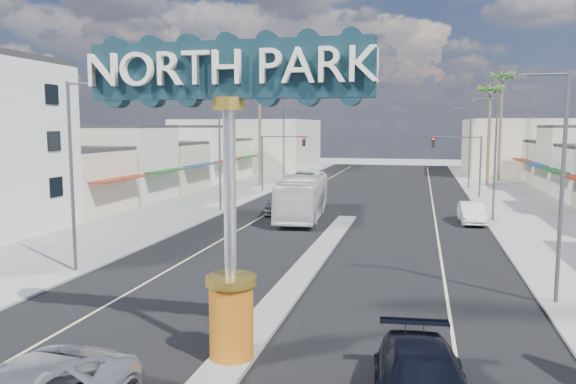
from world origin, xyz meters
The scene contains 23 objects.
ground centered at (0.00, 30.00, 0.00)m, with size 160.00×160.00×0.00m, color gray.
road centered at (0.00, 30.00, 0.01)m, with size 20.00×120.00×0.01m, color black.
median_island centered at (0.00, 14.00, 0.08)m, with size 1.30×30.00×0.16m, color gray.
sidewalk_left centered at (-14.00, 30.00, 0.06)m, with size 8.00×120.00×0.12m, color gray.
sidewalk_right centered at (14.00, 30.00, 0.06)m, with size 8.00×120.00×0.12m, color gray.
storefront_row_left centered at (-24.00, 43.00, 3.00)m, with size 12.00×42.00×6.00m, color beige.
backdrop_far_left centered at (-22.00, 75.00, 4.00)m, with size 20.00×20.00×8.00m, color #B7B29E.
backdrop_far_right centered at (22.00, 75.00, 4.00)m, with size 20.00×20.00×8.00m, color beige.
gateway_sign centered at (0.00, 1.98, 5.93)m, with size 8.20×1.50×9.15m.
traffic_signal_left centered at (-9.18, 43.99, 4.27)m, with size 5.09×0.45×6.00m.
traffic_signal_right centered at (9.18, 43.99, 4.27)m, with size 5.09×0.45×6.00m.
streetlight_l_near centered at (-10.43, 10.00, 5.07)m, with size 2.03×0.22×9.00m.
streetlight_l_mid centered at (-10.43, 30.00, 5.07)m, with size 2.03×0.22×9.00m.
streetlight_l_far centered at (-10.43, 52.00, 5.07)m, with size 2.03×0.22×9.00m.
streetlight_r_near centered at (10.43, 10.00, 5.07)m, with size 2.03×0.22×9.00m.
streetlight_r_mid centered at (10.43, 30.00, 5.07)m, with size 2.03×0.22×9.00m.
streetlight_r_far centered at (10.43, 52.00, 5.07)m, with size 2.03×0.22×9.00m.
palm_left_far centered at (-13.00, 50.00, 11.50)m, with size 2.60×2.60×13.10m.
palm_right_mid centered at (13.00, 56.00, 10.60)m, with size 2.60×2.60×12.10m.
palm_right_far centered at (15.00, 62.00, 12.39)m, with size 2.60×2.60×14.10m.
car_parked_left centered at (-5.50, 30.04, 0.89)m, with size 2.11×5.24×1.78m, color slate.
car_parked_right centered at (9.00, 28.76, 0.76)m, with size 1.62×4.63×1.53m, color silver.
city_bus centered at (-3.35, 28.45, 1.65)m, with size 2.77×11.84×3.30m, color silver.
Camera 1 is at (5.28, -13.14, 6.95)m, focal length 35.00 mm.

